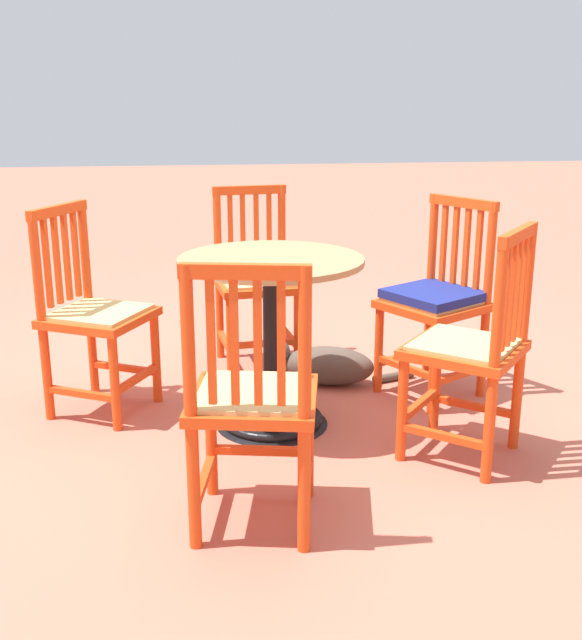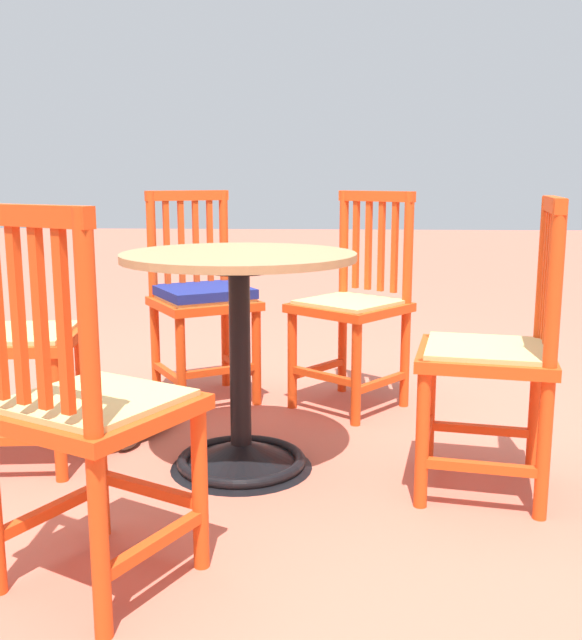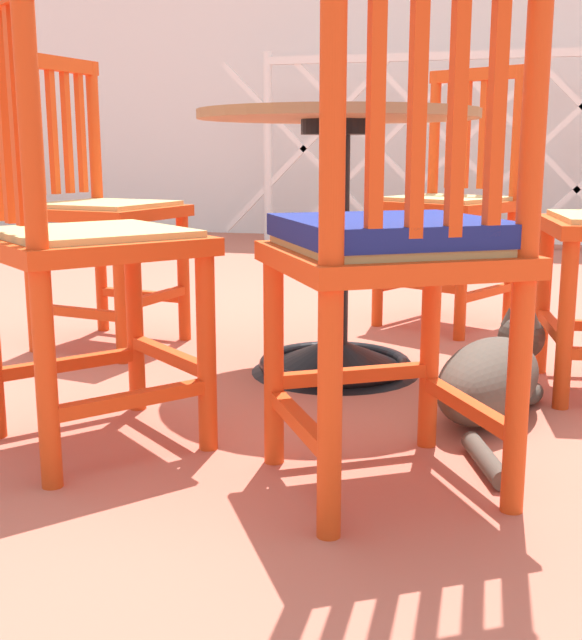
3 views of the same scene
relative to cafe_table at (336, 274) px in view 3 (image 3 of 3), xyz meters
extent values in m
plane|color=#BC604C|center=(0.11, 0.05, -0.28)|extent=(24.00, 24.00, 0.00)
cube|color=white|center=(0.11, 3.89, 1.12)|extent=(10.00, 0.20, 2.80)
cylinder|color=white|center=(-1.16, 3.28, 0.35)|extent=(0.06, 0.06, 1.28)
cube|color=white|center=(0.11, 3.28, -0.22)|extent=(2.54, 0.04, 0.05)
cube|color=white|center=(0.11, 3.28, 0.93)|extent=(2.54, 0.04, 0.05)
cube|color=white|center=(-0.91, 3.28, 0.35)|extent=(1.15, 0.02, 1.15)
cube|color=white|center=(-0.40, 3.28, 0.35)|extent=(1.15, 0.02, 1.15)
cube|color=white|center=(0.11, 3.28, 0.35)|extent=(1.15, 0.02, 1.15)
cube|color=white|center=(0.62, 3.28, 0.35)|extent=(1.15, 0.02, 1.15)
cube|color=white|center=(-0.91, 3.28, 0.35)|extent=(1.15, 0.02, 1.15)
cube|color=white|center=(-0.40, 3.28, 0.35)|extent=(1.15, 0.02, 1.15)
cube|color=white|center=(0.11, 3.28, 0.35)|extent=(1.15, 0.02, 1.15)
cube|color=white|center=(0.62, 3.28, 0.35)|extent=(1.15, 0.02, 1.15)
cone|color=black|center=(0.00, 0.00, -0.23)|extent=(0.48, 0.48, 0.10)
torus|color=black|center=(0.00, 0.00, -0.26)|extent=(0.44, 0.44, 0.04)
cylinder|color=black|center=(0.00, 0.00, 0.09)|extent=(0.07, 0.07, 0.66)
cylinder|color=black|center=(0.00, 0.00, 0.40)|extent=(0.20, 0.20, 0.04)
cylinder|color=#9E754C|center=(0.00, 0.00, 0.43)|extent=(0.76, 0.76, 0.02)
cylinder|color=#D64214|center=(0.61, -0.19, -0.06)|extent=(0.04, 0.04, 0.45)
cylinder|color=#D64214|center=(0.57, 0.15, -0.06)|extent=(0.04, 0.04, 0.45)
cube|color=#D64214|center=(0.59, -0.02, -0.11)|extent=(0.07, 0.34, 0.03)
cylinder|color=#D64214|center=(0.32, 0.50, -0.06)|extent=(0.04, 0.04, 0.45)
cylinder|color=#D64214|center=(0.02, 0.65, -0.06)|extent=(0.04, 0.04, 0.45)
cylinder|color=#D64214|center=(0.48, 0.80, 0.17)|extent=(0.04, 0.04, 0.91)
cylinder|color=#D64214|center=(0.18, 0.96, 0.17)|extent=(0.04, 0.04, 0.91)
cube|color=#D64214|center=(0.40, 0.65, -0.14)|extent=(0.18, 0.31, 0.03)
cube|color=#D64214|center=(0.10, 0.81, -0.14)|extent=(0.18, 0.31, 0.03)
cube|color=#D64214|center=(0.17, 0.58, -0.11)|extent=(0.31, 0.18, 0.03)
cube|color=#D64214|center=(0.25, 0.73, 0.15)|extent=(0.54, 0.54, 0.04)
cube|color=tan|center=(0.25, 0.73, 0.17)|extent=(0.47, 0.47, 0.02)
cube|color=#D64214|center=(0.42, 0.83, 0.40)|extent=(0.03, 0.03, 0.39)
cube|color=#D64214|center=(0.36, 0.86, 0.40)|extent=(0.03, 0.03, 0.39)
cube|color=#D64214|center=(0.30, 0.89, 0.40)|extent=(0.03, 0.03, 0.39)
cube|color=#D64214|center=(0.24, 0.92, 0.40)|extent=(0.03, 0.03, 0.39)
cube|color=#D64214|center=(0.33, 0.88, 0.61)|extent=(0.35, 0.20, 0.04)
cylinder|color=#D64214|center=(-0.57, 0.27, -0.06)|extent=(0.04, 0.04, 0.45)
cylinder|color=#D64214|center=(-0.63, -0.06, -0.06)|extent=(0.04, 0.04, 0.45)
cylinder|color=#D64214|center=(-0.91, 0.33, 0.17)|extent=(0.04, 0.04, 0.91)
cylinder|color=#D64214|center=(-0.97, 0.00, 0.17)|extent=(0.04, 0.04, 0.91)
cube|color=#D64214|center=(-0.74, 0.30, -0.14)|extent=(0.34, 0.09, 0.03)
cube|color=#D64214|center=(-0.80, -0.03, -0.14)|extent=(0.34, 0.09, 0.03)
cube|color=#D64214|center=(-0.60, 0.10, -0.11)|extent=(0.09, 0.34, 0.03)
cube|color=#D64214|center=(-0.77, 0.13, 0.15)|extent=(0.47, 0.47, 0.04)
cube|color=tan|center=(-0.77, 0.13, 0.17)|extent=(0.41, 0.41, 0.02)
cube|color=#D64214|center=(-0.92, 0.27, 0.40)|extent=(0.02, 0.03, 0.39)
cube|color=#D64214|center=(-0.93, 0.20, 0.40)|extent=(0.02, 0.03, 0.39)
cube|color=#D64214|center=(-0.94, 0.13, 0.40)|extent=(0.02, 0.03, 0.39)
cube|color=#D64214|center=(-0.95, 0.06, 0.40)|extent=(0.02, 0.03, 0.39)
cube|color=#D64214|center=(-0.94, 0.17, 0.61)|extent=(0.10, 0.38, 0.04)
cylinder|color=#D64214|center=(-0.40, -0.46, -0.06)|extent=(0.04, 0.04, 0.45)
cylinder|color=#D64214|center=(-0.13, -0.68, -0.06)|extent=(0.04, 0.04, 0.45)
cylinder|color=#D64214|center=(-0.35, -0.94, 0.17)|extent=(0.04, 0.04, 0.91)
cube|color=#D64214|center=(-0.51, -0.59, -0.14)|extent=(0.24, 0.28, 0.03)
cube|color=#D64214|center=(-0.24, -0.81, -0.14)|extent=(0.24, 0.28, 0.03)
cube|color=#D64214|center=(-0.27, -0.57, -0.11)|extent=(0.28, 0.24, 0.03)
cube|color=#D64214|center=(-0.37, -0.70, 0.15)|extent=(0.56, 0.56, 0.04)
cube|color=tan|center=(-0.37, -0.70, 0.17)|extent=(0.49, 0.49, 0.02)
cube|color=#D64214|center=(-0.45, -0.85, 0.40)|extent=(0.03, 0.03, 0.39)
cube|color=#D64214|center=(-0.40, -0.90, 0.40)|extent=(0.03, 0.03, 0.39)
cylinder|color=#D64214|center=(0.02, -0.71, -0.06)|extent=(0.04, 0.04, 0.45)
cylinder|color=#D64214|center=(0.31, -0.54, -0.06)|extent=(0.04, 0.04, 0.45)
cylinder|color=#D64214|center=(0.20, -1.00, 0.17)|extent=(0.04, 0.04, 0.91)
cylinder|color=#D64214|center=(0.49, -0.83, 0.17)|extent=(0.04, 0.04, 0.91)
cube|color=#D64214|center=(0.11, -0.86, -0.14)|extent=(0.20, 0.31, 0.03)
cube|color=#D64214|center=(0.40, -0.68, -0.14)|extent=(0.20, 0.31, 0.03)
cube|color=#D64214|center=(0.17, -0.63, -0.11)|extent=(0.31, 0.20, 0.03)
cube|color=#D64214|center=(0.26, -0.77, 0.15)|extent=(0.55, 0.55, 0.04)
cube|color=tan|center=(0.26, -0.77, 0.17)|extent=(0.48, 0.48, 0.02)
cube|color=#D64214|center=(0.26, -0.97, 0.40)|extent=(0.03, 0.03, 0.39)
cube|color=#D64214|center=(0.31, -0.93, 0.40)|extent=(0.03, 0.03, 0.39)
cube|color=#D64214|center=(0.37, -0.90, 0.40)|extent=(0.03, 0.03, 0.39)
cube|color=#D64214|center=(0.43, -0.86, 0.40)|extent=(0.03, 0.03, 0.39)
cube|color=navy|center=(0.26, -0.77, 0.20)|extent=(0.49, 0.49, 0.04)
ellipsoid|color=#4C4238|center=(0.43, -0.32, -0.19)|extent=(0.32, 0.48, 0.19)
ellipsoid|color=silver|center=(0.46, -0.23, -0.20)|extent=(0.20, 0.22, 0.14)
sphere|color=#4C4238|center=(0.51, -0.08, -0.13)|extent=(0.12, 0.12, 0.12)
ellipsoid|color=silver|center=(0.52, -0.04, -0.15)|extent=(0.06, 0.06, 0.04)
cone|color=#4C4238|center=(0.47, -0.08, -0.08)|extent=(0.04, 0.04, 0.04)
cone|color=#4C4238|center=(0.53, -0.10, -0.08)|extent=(0.04, 0.04, 0.04)
ellipsoid|color=#4C4238|center=(0.43, -0.15, -0.26)|extent=(0.09, 0.13, 0.05)
ellipsoid|color=#4C4238|center=(0.54, -0.18, -0.26)|extent=(0.09, 0.13, 0.05)
cylinder|color=#4C4238|center=(0.44, -0.65, -0.26)|extent=(0.11, 0.22, 0.04)
camera|label=1|loc=(-3.07, 0.30, 1.10)|focal=43.69mm
camera|label=2|loc=(-0.31, 2.35, 0.68)|focal=41.45mm
camera|label=3|loc=(0.45, -2.22, 0.34)|focal=45.71mm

